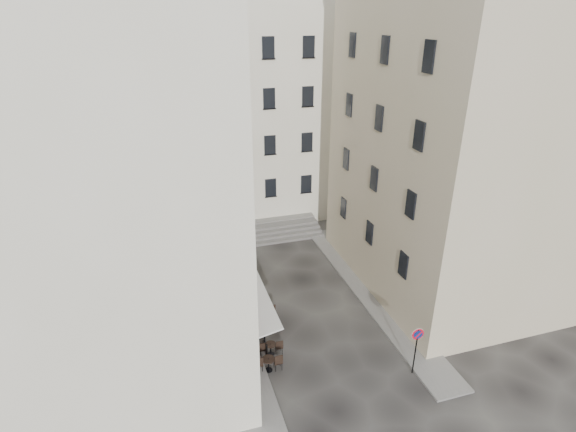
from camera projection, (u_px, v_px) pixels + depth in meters
name	position (u px, v px, depth m)	size (l,w,h in m)	color
ground	(319.00, 335.00, 24.79)	(90.00, 90.00, 0.00)	black
sidewalk_left	(226.00, 307.00, 27.05)	(2.00, 22.00, 0.12)	slate
sidewalk_right	(369.00, 291.00, 28.57)	(2.00, 18.00, 0.12)	slate
building_left	(86.00, 156.00, 20.34)	(12.20, 16.20, 20.60)	beige
building_right	(468.00, 140.00, 26.77)	(12.20, 14.20, 18.60)	#BCB08C
building_back	(231.00, 104.00, 37.21)	(18.20, 10.20, 18.60)	beige
cafe_storefront	(237.00, 311.00, 23.74)	(1.74, 7.30, 3.50)	#480F0A
stone_steps	(264.00, 232.00, 35.57)	(9.00, 3.15, 0.80)	#5C5957
bollard_near	(267.00, 351.00, 22.84)	(0.12, 0.12, 0.98)	black
bollard_mid	(252.00, 311.00, 25.88)	(0.12, 0.12, 0.98)	black
bollard_far	(240.00, 280.00, 28.93)	(0.12, 0.12, 0.98)	black
no_parking_sign	(417.00, 342.00, 21.41)	(0.61, 0.11, 2.69)	black
bistro_table_a	(268.00, 363.00, 22.14)	(1.37, 0.64, 0.96)	black
bistro_table_b	(270.00, 348.00, 23.21)	(1.24, 0.58, 0.87)	black
bistro_table_c	(251.00, 317.00, 25.42)	(1.41, 0.66, 0.99)	black
bistro_table_d	(264.00, 311.00, 26.06)	(1.23, 0.57, 0.86)	black
bistro_table_e	(251.00, 288.00, 28.28)	(1.18, 0.55, 0.83)	black
pedestrian	(261.00, 329.00, 23.87)	(0.65, 0.42, 1.77)	black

